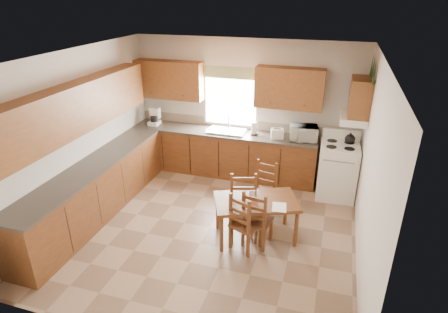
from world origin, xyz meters
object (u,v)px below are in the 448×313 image
(chair_near_left, at_px, (246,221))
(chair_far_right, at_px, (263,190))
(dining_table, at_px, (255,219))
(stove, at_px, (337,171))
(chair_near_right, at_px, (258,217))
(microwave, at_px, (303,133))
(chair_far_left, at_px, (244,209))

(chair_near_left, xyz_separation_m, chair_far_right, (0.04, 0.98, -0.00))
(dining_table, height_order, chair_near_left, chair_near_left)
(stove, xyz_separation_m, chair_near_right, (-1.07, -1.84, -0.03))
(stove, xyz_separation_m, dining_table, (-1.13, -1.70, -0.17))
(stove, relative_size, chair_far_right, 1.09)
(dining_table, xyz_separation_m, chair_near_left, (-0.08, -0.29, 0.13))
(microwave, height_order, chair_near_left, microwave)
(dining_table, relative_size, chair_near_left, 1.34)
(microwave, bearing_deg, chair_far_left, -116.59)
(chair_near_left, bearing_deg, chair_near_right, -110.45)
(chair_near_left, height_order, chair_far_left, chair_far_left)
(dining_table, distance_m, chair_near_left, 0.33)
(dining_table, xyz_separation_m, chair_far_left, (-0.18, -0.04, 0.17))
(microwave, xyz_separation_m, chair_far_left, (-0.63, -2.02, -0.56))
(microwave, height_order, chair_far_left, microwave)
(chair_near_left, bearing_deg, chair_far_right, -69.19)
(chair_near_right, relative_size, chair_far_right, 1.02)
(stove, bearing_deg, chair_near_left, -123.85)
(chair_far_left, distance_m, chair_far_right, 0.75)
(stove, height_order, chair_near_right, stove)
(stove, distance_m, microwave, 0.93)
(chair_near_left, relative_size, chair_far_left, 0.92)
(chair_near_right, bearing_deg, chair_near_left, 55.68)
(stove, distance_m, chair_near_left, 2.33)
(dining_table, relative_size, chair_far_left, 1.23)
(stove, bearing_deg, chair_far_left, -129.35)
(chair_near_left, bearing_deg, dining_table, -82.39)
(stove, height_order, chair_far_right, stove)
(chair_near_left, distance_m, chair_far_left, 0.27)
(stove, xyz_separation_m, microwave, (-0.68, 0.28, 0.56))
(chair_near_left, distance_m, chair_far_right, 0.98)
(microwave, distance_m, chair_near_right, 2.23)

